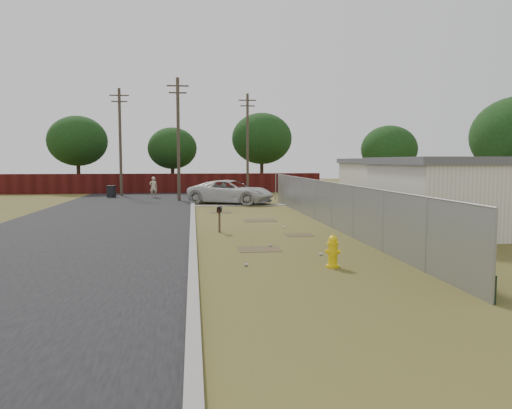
{
  "coord_description": "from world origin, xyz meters",
  "views": [
    {
      "loc": [
        -2.98,
        -21.31,
        2.95
      ],
      "look_at": [
        -0.32,
        -0.39,
        1.1
      ],
      "focal_mm": 35.0,
      "sensor_mm": 36.0,
      "label": 1
    }
  ],
  "objects": [
    {
      "name": "pickup_truck",
      "position": [
        -0.36,
        12.89,
        0.82
      ],
      "size": [
        6.48,
        5.17,
        1.64
      ],
      "primitive_type": "imported",
      "rotation": [
        0.0,
        0.0,
        1.08
      ],
      "color": "silver",
      "rests_on": "ground"
    },
    {
      "name": "fire_hydrant",
      "position": [
        0.85,
        -8.04,
        0.44
      ],
      "size": [
        0.46,
        0.46,
        0.93
      ],
      "color": "yellow",
      "rests_on": "ground"
    },
    {
      "name": "trash_bin",
      "position": [
        -9.54,
        20.12,
        0.5
      ],
      "size": [
        0.75,
        0.81,
        0.97
      ],
      "color": "black",
      "rests_on": "ground"
    },
    {
      "name": "chainlink_fence",
      "position": [
        3.12,
        1.03,
        0.8
      ],
      "size": [
        0.1,
        27.06,
        2.02
      ],
      "color": "gray",
      "rests_on": "ground"
    },
    {
      "name": "houses",
      "position": [
        9.7,
        3.13,
        1.56
      ],
      "size": [
        9.3,
        17.24,
        3.1
      ],
      "color": "silver",
      "rests_on": "ground"
    },
    {
      "name": "horizon_trees",
      "position": [
        0.84,
        23.56,
        4.63
      ],
      "size": [
        33.32,
        31.94,
        7.78
      ],
      "color": "#382819",
      "rests_on": "ground"
    },
    {
      "name": "street",
      "position": [
        -6.76,
        8.05,
        0.02
      ],
      "size": [
        15.1,
        60.0,
        0.12
      ],
      "color": "black",
      "rests_on": "ground"
    },
    {
      "name": "ground",
      "position": [
        0.0,
        0.0,
        0.0
      ],
      "size": [
        120.0,
        120.0,
        0.0
      ],
      "primitive_type": "plane",
      "color": "brown",
      "rests_on": "ground"
    },
    {
      "name": "utility_poles",
      "position": [
        -3.67,
        20.67,
        4.69
      ],
      "size": [
        12.6,
        8.24,
        9.0
      ],
      "color": "#4C4132",
      "rests_on": "ground"
    },
    {
      "name": "scattered_litter",
      "position": [
        0.01,
        -4.56,
        0.04
      ],
      "size": [
        2.61,
        7.91,
        0.07
      ],
      "color": "silver",
      "rests_on": "ground"
    },
    {
      "name": "mailbox",
      "position": [
        -1.9,
        -0.85,
        0.86
      ],
      "size": [
        0.24,
        0.47,
        1.08
      ],
      "color": "#4F3C2D",
      "rests_on": "ground"
    },
    {
      "name": "pedestrian",
      "position": [
        -6.13,
        19.39,
        0.84
      ],
      "size": [
        0.68,
        0.52,
        1.69
      ],
      "primitive_type": "imported",
      "rotation": [
        0.0,
        0.0,
        3.34
      ],
      "color": "#C4AE8F",
      "rests_on": "ground"
    },
    {
      "name": "privacy_fence",
      "position": [
        -6.0,
        25.0,
        0.9
      ],
      "size": [
        30.0,
        0.12,
        1.8
      ],
      "primitive_type": "cube",
      "color": "#44100E",
      "rests_on": "ground"
    }
  ]
}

